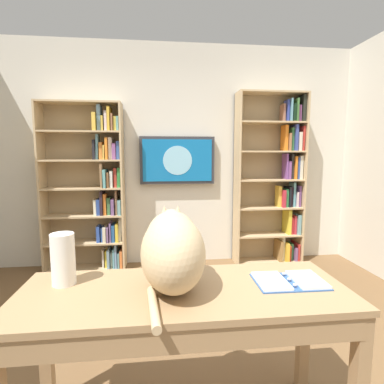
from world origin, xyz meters
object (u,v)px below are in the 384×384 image
(wall_mounted_tv, at_px, (177,160))
(desk, at_px, (185,316))
(open_binder, at_px, (289,281))
(bookshelf_left, at_px, (277,181))
(bookshelf_right, at_px, (94,188))
(cat, at_px, (173,248))
(paper_towel_roll, at_px, (63,259))

(wall_mounted_tv, distance_m, desk, 2.53)
(wall_mounted_tv, height_order, open_binder, wall_mounted_tv)
(bookshelf_left, distance_m, desk, 2.75)
(bookshelf_right, height_order, cat, bookshelf_right)
(cat, xyz_separation_m, paper_towel_roll, (0.52, -0.09, -0.06))
(cat, height_order, paper_towel_roll, cat)
(bookshelf_left, bearing_deg, desk, 59.64)
(cat, distance_m, paper_towel_roll, 0.53)
(paper_towel_roll, bearing_deg, wall_mounted_tv, -106.87)
(desk, xyz_separation_m, paper_towel_roll, (0.57, -0.14, 0.24))
(wall_mounted_tv, bearing_deg, bookshelf_left, 176.10)
(wall_mounted_tv, distance_m, cat, 2.41)
(bookshelf_right, height_order, open_binder, bookshelf_right)
(wall_mounted_tv, xyz_separation_m, desk, (0.13, 2.44, -0.66))
(bookshelf_right, height_order, wall_mounted_tv, bookshelf_right)
(desk, xyz_separation_m, cat, (0.05, -0.06, 0.31))
(bookshelf_left, bearing_deg, wall_mounted_tv, -3.90)
(bookshelf_left, bearing_deg, open_binder, 69.49)
(bookshelf_right, distance_m, open_binder, 2.70)
(open_binder, distance_m, paper_towel_roll, 1.09)
(wall_mounted_tv, bearing_deg, paper_towel_roll, 73.13)
(bookshelf_right, distance_m, wall_mounted_tv, 1.04)
(open_binder, bearing_deg, bookshelf_left, -110.51)
(desk, bearing_deg, open_binder, -175.98)
(bookshelf_left, xyz_separation_m, paper_towel_roll, (1.94, 2.21, -0.16))
(cat, height_order, open_binder, cat)
(desk, relative_size, paper_towel_roll, 6.14)
(bookshelf_left, bearing_deg, cat, 58.12)
(paper_towel_roll, bearing_deg, cat, 170.44)
(wall_mounted_tv, xyz_separation_m, cat, (0.18, 2.38, -0.35))
(cat, bearing_deg, open_binder, 178.02)
(wall_mounted_tv, height_order, desk, wall_mounted_tv)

